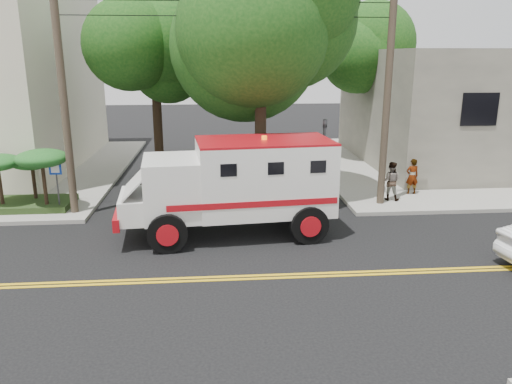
{
  "coord_description": "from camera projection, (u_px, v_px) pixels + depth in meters",
  "views": [
    {
      "loc": [
        -0.27,
        -12.5,
        5.88
      ],
      "look_at": [
        1.03,
        2.99,
        1.6
      ],
      "focal_mm": 35.0,
      "sensor_mm": 36.0,
      "label": 1
    }
  ],
  "objects": [
    {
      "name": "tree_left",
      "position": [
        161.0,
        58.0,
        23.17
      ],
      "size": [
        4.48,
        4.2,
        7.7
      ],
      "color": "black",
      "rests_on": "ground"
    },
    {
      "name": "sidewalk_ne",
      "position": [
        464.0,
        163.0,
        27.63
      ],
      "size": [
        17.0,
        17.0,
        0.15
      ],
      "primitive_type": "cube",
      "color": "gray",
      "rests_on": "ground"
    },
    {
      "name": "building_right",
      "position": [
        492.0,
        106.0,
        27.41
      ],
      "size": [
        14.0,
        12.0,
        6.0
      ],
      "primitive_type": "cube",
      "color": "#666357",
      "rests_on": "sidewalk_ne"
    },
    {
      "name": "pedestrian_b",
      "position": [
        391.0,
        181.0,
        20.23
      ],
      "size": [
        0.95,
        0.86,
        1.58
      ],
      "primitive_type": "imported",
      "rotation": [
        0.0,
        0.0,
        2.72
      ],
      "color": "gray",
      "rests_on": "sidewalk_ne"
    },
    {
      "name": "pedestrian_a",
      "position": [
        412.0,
        176.0,
        21.12
      ],
      "size": [
        0.58,
        0.4,
        1.52
      ],
      "primitive_type": "imported",
      "rotation": [
        0.0,
        0.0,
        3.21
      ],
      "color": "gray",
      "rests_on": "sidewalk_ne"
    },
    {
      "name": "palm_planter",
      "position": [
        26.0,
        170.0,
        18.92
      ],
      "size": [
        3.52,
        2.63,
        2.36
      ],
      "color": "#1E3314",
      "rests_on": "sidewalk_nw"
    },
    {
      "name": "tree_right",
      "position": [
        376.0,
        51.0,
        27.83
      ],
      "size": [
        4.8,
        4.5,
        8.2
      ],
      "color": "black",
      "rests_on": "ground"
    },
    {
      "name": "traffic_signal",
      "position": [
        324.0,
        156.0,
        18.68
      ],
      "size": [
        0.15,
        0.18,
        3.6
      ],
      "color": "#3F3F42",
      "rests_on": "ground"
    },
    {
      "name": "armored_truck",
      "position": [
        237.0,
        182.0,
        16.5
      ],
      "size": [
        7.26,
        3.4,
        3.21
      ],
      "rotation": [
        0.0,
        0.0,
        0.09
      ],
      "color": "silver",
      "rests_on": "ground"
    },
    {
      "name": "utility_pole_left",
      "position": [
        63.0,
        95.0,
        17.71
      ],
      "size": [
        0.28,
        0.28,
        9.0
      ],
      "primitive_type": "cylinder",
      "color": "#382D23",
      "rests_on": "ground"
    },
    {
      "name": "utility_pole_right",
      "position": [
        388.0,
        93.0,
        18.86
      ],
      "size": [
        0.28,
        0.28,
        9.0
      ],
      "primitive_type": "cylinder",
      "color": "#382D23",
      "rests_on": "ground"
    },
    {
      "name": "ground",
      "position": [
        228.0,
        278.0,
        13.59
      ],
      "size": [
        100.0,
        100.0,
        0.0
      ],
      "primitive_type": "plane",
      "color": "black",
      "rests_on": "ground"
    },
    {
      "name": "accessibility_sign",
      "position": [
        57.0,
        180.0,
        18.66
      ],
      "size": [
        0.45,
        0.1,
        2.02
      ],
      "color": "#3F3F42",
      "rests_on": "ground"
    },
    {
      "name": "tree_main",
      "position": [
        274.0,
        17.0,
        17.8
      ],
      "size": [
        6.08,
        5.7,
        9.85
      ],
      "color": "black",
      "rests_on": "ground"
    }
  ]
}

